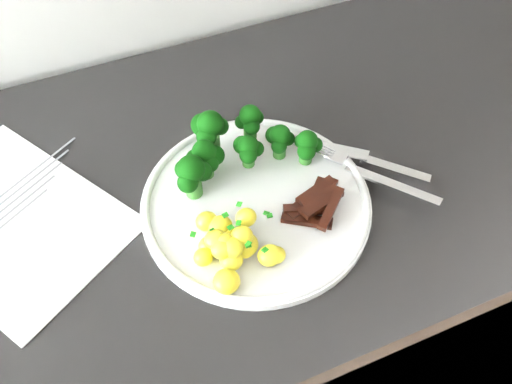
{
  "coord_description": "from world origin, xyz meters",
  "views": [
    {
      "loc": [
        -0.04,
        1.22,
        1.47
      ],
      "look_at": [
        0.13,
        1.62,
        0.92
      ],
      "focal_mm": 38.81,
      "sensor_mm": 36.0,
      "label": 1
    }
  ],
  "objects_px": {
    "potatoes": "(233,246)",
    "beef_strips": "(316,203)",
    "fork": "(373,175)",
    "counter": "(210,329)",
    "recipe_paper": "(11,220)",
    "plate": "(256,202)",
    "knife": "(376,163)",
    "broccoli": "(232,145)"
  },
  "relations": [
    {
      "from": "potatoes",
      "to": "beef_strips",
      "type": "height_order",
      "value": "potatoes"
    },
    {
      "from": "fork",
      "to": "counter",
      "type": "bearing_deg",
      "value": 160.34
    },
    {
      "from": "recipe_paper",
      "to": "plate",
      "type": "xyz_separation_m",
      "value": [
        0.3,
        -0.1,
        0.01
      ]
    },
    {
      "from": "plate",
      "to": "knife",
      "type": "xyz_separation_m",
      "value": [
        0.18,
        -0.0,
        0.0
      ]
    },
    {
      "from": "recipe_paper",
      "to": "fork",
      "type": "bearing_deg",
      "value": -15.46
    },
    {
      "from": "counter",
      "to": "recipe_paper",
      "type": "height_order",
      "value": "recipe_paper"
    },
    {
      "from": "recipe_paper",
      "to": "potatoes",
      "type": "distance_m",
      "value": 0.29
    },
    {
      "from": "beef_strips",
      "to": "knife",
      "type": "bearing_deg",
      "value": 17.64
    },
    {
      "from": "broccoli",
      "to": "fork",
      "type": "height_order",
      "value": "broccoli"
    },
    {
      "from": "potatoes",
      "to": "beef_strips",
      "type": "distance_m",
      "value": 0.12
    },
    {
      "from": "broccoli",
      "to": "beef_strips",
      "type": "height_order",
      "value": "broccoli"
    },
    {
      "from": "plate",
      "to": "recipe_paper",
      "type": "bearing_deg",
      "value": 161.45
    },
    {
      "from": "plate",
      "to": "potatoes",
      "type": "bearing_deg",
      "value": -132.41
    },
    {
      "from": "potatoes",
      "to": "fork",
      "type": "distance_m",
      "value": 0.22
    },
    {
      "from": "counter",
      "to": "beef_strips",
      "type": "height_order",
      "value": "beef_strips"
    },
    {
      "from": "counter",
      "to": "fork",
      "type": "relative_size",
      "value": 13.72
    },
    {
      "from": "counter",
      "to": "plate",
      "type": "xyz_separation_m",
      "value": [
        0.07,
        -0.06,
        0.45
      ]
    },
    {
      "from": "plate",
      "to": "fork",
      "type": "distance_m",
      "value": 0.16
    },
    {
      "from": "broccoli",
      "to": "beef_strips",
      "type": "distance_m",
      "value": 0.13
    },
    {
      "from": "plate",
      "to": "knife",
      "type": "distance_m",
      "value": 0.18
    },
    {
      "from": "broccoli",
      "to": "potatoes",
      "type": "distance_m",
      "value": 0.14
    },
    {
      "from": "knife",
      "to": "broccoli",
      "type": "bearing_deg",
      "value": 158.85
    },
    {
      "from": "recipe_paper",
      "to": "knife",
      "type": "bearing_deg",
      "value": -12.27
    },
    {
      "from": "fork",
      "to": "broccoli",
      "type": "bearing_deg",
      "value": 150.21
    },
    {
      "from": "plate",
      "to": "knife",
      "type": "bearing_deg",
      "value": -1.04
    },
    {
      "from": "plate",
      "to": "knife",
      "type": "relative_size",
      "value": 1.87
    },
    {
      "from": "recipe_paper",
      "to": "broccoli",
      "type": "relative_size",
      "value": 1.78
    },
    {
      "from": "broccoli",
      "to": "potatoes",
      "type": "bearing_deg",
      "value": -111.24
    },
    {
      "from": "plate",
      "to": "beef_strips",
      "type": "bearing_deg",
      "value": -30.3
    },
    {
      "from": "beef_strips",
      "to": "fork",
      "type": "height_order",
      "value": "beef_strips"
    },
    {
      "from": "broccoli",
      "to": "potatoes",
      "type": "relative_size",
      "value": 1.74
    },
    {
      "from": "counter",
      "to": "broccoli",
      "type": "height_order",
      "value": "broccoli"
    },
    {
      "from": "knife",
      "to": "counter",
      "type": "bearing_deg",
      "value": 166.57
    },
    {
      "from": "broccoli",
      "to": "fork",
      "type": "xyz_separation_m",
      "value": [
        0.16,
        -0.09,
        -0.03
      ]
    },
    {
      "from": "counter",
      "to": "potatoes",
      "type": "height_order",
      "value": "potatoes"
    },
    {
      "from": "counter",
      "to": "recipe_paper",
      "type": "distance_m",
      "value": 0.5
    },
    {
      "from": "potatoes",
      "to": "recipe_paper",
      "type": "bearing_deg",
      "value": 146.43
    },
    {
      "from": "counter",
      "to": "broccoli",
      "type": "distance_m",
      "value": 0.5
    },
    {
      "from": "recipe_paper",
      "to": "plate",
      "type": "height_order",
      "value": "plate"
    },
    {
      "from": "plate",
      "to": "broccoli",
      "type": "relative_size",
      "value": 1.49
    },
    {
      "from": "counter",
      "to": "plate",
      "type": "distance_m",
      "value": 0.46
    },
    {
      "from": "potatoes",
      "to": "beef_strips",
      "type": "xyz_separation_m",
      "value": [
        0.12,
        0.02,
        -0.01
      ]
    }
  ]
}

